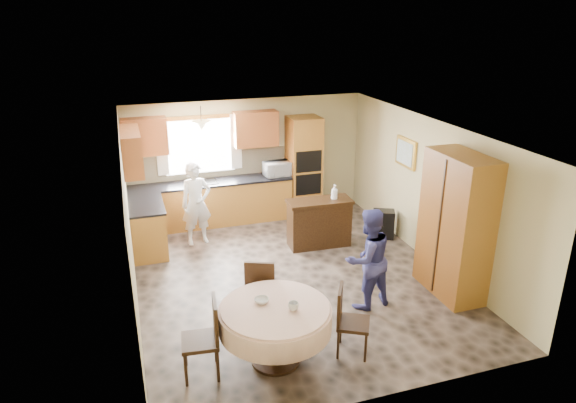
% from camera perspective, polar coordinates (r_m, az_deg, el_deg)
% --- Properties ---
extents(floor, '(5.00, 6.00, 0.01)m').
position_cam_1_polar(floor, '(8.68, 0.49, -8.38)').
color(floor, brown).
rests_on(floor, ground).
extents(ceiling, '(5.00, 6.00, 0.01)m').
position_cam_1_polar(ceiling, '(7.78, 0.54, 7.92)').
color(ceiling, white).
rests_on(ceiling, wall_back).
extents(wall_back, '(5.00, 0.02, 2.50)m').
position_cam_1_polar(wall_back, '(10.89, -4.52, 4.79)').
color(wall_back, tan).
rests_on(wall_back, floor).
extents(wall_front, '(5.00, 0.02, 2.50)m').
position_cam_1_polar(wall_front, '(5.68, 10.35, -11.21)').
color(wall_front, tan).
rests_on(wall_front, floor).
extents(wall_left, '(0.02, 6.00, 2.50)m').
position_cam_1_polar(wall_left, '(7.78, -17.24, -2.72)').
color(wall_left, tan).
rests_on(wall_left, floor).
extents(wall_right, '(0.02, 6.00, 2.50)m').
position_cam_1_polar(wall_right, '(9.21, 15.44, 1.10)').
color(wall_right, tan).
rests_on(wall_right, floor).
extents(window, '(1.40, 0.03, 1.10)m').
position_cam_1_polar(window, '(10.60, -9.83, 6.07)').
color(window, white).
rests_on(window, wall_back).
extents(curtain_left, '(0.22, 0.02, 1.15)m').
position_cam_1_polar(curtain_left, '(10.47, -13.88, 5.87)').
color(curtain_left, white).
rests_on(curtain_left, wall_back).
extents(curtain_right, '(0.22, 0.02, 1.15)m').
position_cam_1_polar(curtain_right, '(10.67, -5.80, 6.64)').
color(curtain_right, white).
rests_on(curtain_right, wall_back).
extents(base_cab_back, '(3.30, 0.60, 0.88)m').
position_cam_1_polar(base_cab_back, '(10.71, -8.43, -0.22)').
color(base_cab_back, gold).
rests_on(base_cab_back, floor).
extents(counter_back, '(3.30, 0.64, 0.04)m').
position_cam_1_polar(counter_back, '(10.55, -8.56, 2.11)').
color(counter_back, black).
rests_on(counter_back, base_cab_back).
extents(base_cab_left, '(0.60, 1.20, 0.88)m').
position_cam_1_polar(base_cab_left, '(9.76, -15.32, -2.88)').
color(base_cab_left, gold).
rests_on(base_cab_left, floor).
extents(counter_left, '(0.64, 1.20, 0.04)m').
position_cam_1_polar(counter_left, '(9.59, -15.58, -0.36)').
color(counter_left, black).
rests_on(counter_left, base_cab_left).
extents(backsplash, '(3.30, 0.02, 0.55)m').
position_cam_1_polar(backsplash, '(10.74, -8.91, 4.00)').
color(backsplash, '#C3B38A').
rests_on(backsplash, wall_back).
extents(wall_cab_left, '(0.85, 0.33, 0.72)m').
position_cam_1_polar(wall_cab_left, '(10.30, -15.62, 6.96)').
color(wall_cab_left, '#B05B2C').
rests_on(wall_cab_left, wall_back).
extents(wall_cab_right, '(0.90, 0.33, 0.72)m').
position_cam_1_polar(wall_cab_right, '(10.61, -3.61, 8.07)').
color(wall_cab_right, '#B05B2C').
rests_on(wall_cab_right, wall_back).
extents(wall_cab_side, '(0.33, 1.20, 0.72)m').
position_cam_1_polar(wall_cab_side, '(9.29, -17.00, 5.38)').
color(wall_cab_side, '#B05B2C').
rests_on(wall_cab_side, wall_left).
extents(oven_tower, '(0.66, 0.62, 2.12)m').
position_cam_1_polar(oven_tower, '(10.97, 1.75, 3.94)').
color(oven_tower, gold).
rests_on(oven_tower, floor).
extents(oven_upper, '(0.56, 0.01, 0.45)m').
position_cam_1_polar(oven_upper, '(10.64, 2.34, 4.45)').
color(oven_upper, black).
rests_on(oven_upper, oven_tower).
extents(oven_lower, '(0.56, 0.01, 0.45)m').
position_cam_1_polar(oven_lower, '(10.79, 2.30, 1.90)').
color(oven_lower, black).
rests_on(oven_lower, oven_tower).
extents(pendant, '(0.36, 0.36, 0.18)m').
position_cam_1_polar(pendant, '(10.02, -9.59, 8.30)').
color(pendant, beige).
rests_on(pendant, ceiling).
extents(sideboard, '(1.22, 0.55, 0.85)m').
position_cam_1_polar(sideboard, '(9.63, 3.47, -2.54)').
color(sideboard, '#32200D').
rests_on(sideboard, floor).
extents(space_heater, '(0.48, 0.43, 0.55)m').
position_cam_1_polar(space_heater, '(10.18, 10.55, -2.46)').
color(space_heater, black).
rests_on(space_heater, floor).
extents(cupboard, '(0.59, 1.18, 2.25)m').
position_cam_1_polar(cupboard, '(8.20, 18.15, -2.59)').
color(cupboard, gold).
rests_on(cupboard, floor).
extents(dining_table, '(1.40, 1.40, 0.80)m').
position_cam_1_polar(dining_table, '(6.49, -1.42, -12.95)').
color(dining_table, '#32200D').
rests_on(dining_table, floor).
extents(chair_left, '(0.48, 0.48, 1.02)m').
position_cam_1_polar(chair_left, '(6.42, -9.03, -14.34)').
color(chair_left, '#32200D').
rests_on(chair_left, floor).
extents(chair_back, '(0.57, 0.57, 1.00)m').
position_cam_1_polar(chair_back, '(7.29, -3.02, -9.50)').
color(chair_back, '#32200D').
rests_on(chair_back, floor).
extents(chair_right, '(0.55, 0.55, 0.93)m').
position_cam_1_polar(chair_right, '(6.76, 6.65, -12.66)').
color(chair_right, '#32200D').
rests_on(chair_right, floor).
extents(framed_picture, '(0.06, 0.64, 0.53)m').
position_cam_1_polar(framed_picture, '(9.71, 12.96, 5.31)').
color(framed_picture, gold).
rests_on(framed_picture, wall_right).
extents(microwave, '(0.57, 0.41, 0.30)m').
position_cam_1_polar(microwave, '(10.75, -1.23, 3.64)').
color(microwave, silver).
rests_on(microwave, counter_back).
extents(person_sink, '(0.62, 0.45, 1.58)m').
position_cam_1_polar(person_sink, '(9.74, -10.16, -0.26)').
color(person_sink, silver).
rests_on(person_sink, floor).
extents(person_dining, '(0.86, 0.73, 1.55)m').
position_cam_1_polar(person_dining, '(7.65, 8.86, -6.31)').
color(person_dining, navy).
rests_on(person_dining, floor).
extents(bowl_sideboard, '(0.21, 0.21, 0.05)m').
position_cam_1_polar(bowl_sideboard, '(9.36, 1.83, -0.22)').
color(bowl_sideboard, '#B2B2B2').
rests_on(bowl_sideboard, sideboard).
extents(bottle_sideboard, '(0.14, 0.14, 0.33)m').
position_cam_1_polar(bottle_sideboard, '(9.52, 5.17, 0.95)').
color(bottle_sideboard, silver).
rests_on(bottle_sideboard, sideboard).
extents(cup_table, '(0.16, 0.16, 0.10)m').
position_cam_1_polar(cup_table, '(6.31, 0.60, -11.56)').
color(cup_table, '#B2B2B2').
rests_on(cup_table, dining_table).
extents(bowl_table, '(0.20, 0.20, 0.06)m').
position_cam_1_polar(bowl_table, '(6.47, -2.96, -10.94)').
color(bowl_table, '#B2B2B2').
rests_on(bowl_table, dining_table).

